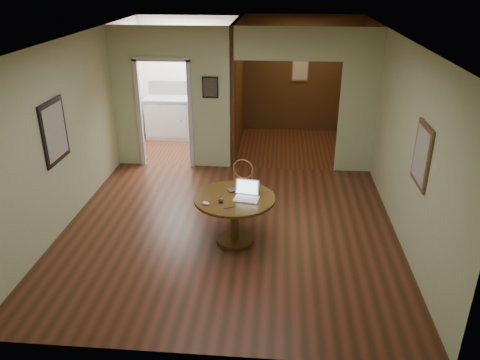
# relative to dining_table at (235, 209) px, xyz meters

# --- Properties ---
(floor) EXTENTS (5.00, 5.00, 0.00)m
(floor) POSITION_rel_dining_table_xyz_m (-0.12, 0.28, -0.53)
(floor) COLOR #402212
(floor) RESTS_ON ground
(room_shell) EXTENTS (5.20, 7.50, 5.00)m
(room_shell) POSITION_rel_dining_table_xyz_m (-0.58, 3.38, 0.76)
(room_shell) COLOR silver
(room_shell) RESTS_ON ground
(dining_table) EXTENTS (1.14, 1.14, 0.71)m
(dining_table) POSITION_rel_dining_table_xyz_m (0.00, 0.00, 0.00)
(dining_table) COLOR brown
(dining_table) RESTS_ON ground
(chair) EXTENTS (0.44, 0.44, 0.88)m
(chair) POSITION_rel_dining_table_xyz_m (0.02, 0.94, -0.04)
(chair) COLOR #9C6037
(chair) RESTS_ON ground
(open_laptop) EXTENTS (0.37, 0.34, 0.24)m
(open_laptop) POSITION_rel_dining_table_xyz_m (0.17, 0.01, 0.25)
(open_laptop) COLOR white
(open_laptop) RESTS_ON dining_table
(closed_laptop) EXTENTS (0.37, 0.32, 0.02)m
(closed_laptop) POSITION_rel_dining_table_xyz_m (0.06, 0.20, 0.20)
(closed_laptop) COLOR #BCBCC1
(closed_laptop) RESTS_ON dining_table
(mouse) EXTENTS (0.13, 0.09, 0.05)m
(mouse) POSITION_rel_dining_table_xyz_m (-0.36, -0.26, 0.21)
(mouse) COLOR white
(mouse) RESTS_ON dining_table
(wine_glass) EXTENTS (0.08, 0.08, 0.09)m
(wine_glass) POSITION_rel_dining_table_xyz_m (-0.17, -0.19, 0.23)
(wine_glass) COLOR white
(wine_glass) RESTS_ON dining_table
(pen) EXTENTS (0.14, 0.08, 0.01)m
(pen) POSITION_rel_dining_table_xyz_m (-0.04, -0.33, 0.19)
(pen) COLOR #0C1058
(pen) RESTS_ON dining_table
(kitchen_cabinet) EXTENTS (2.06, 0.60, 0.94)m
(kitchen_cabinet) POSITION_rel_dining_table_xyz_m (-1.47, 4.48, -0.05)
(kitchen_cabinet) COLOR silver
(kitchen_cabinet) RESTS_ON ground
(grocery_bag) EXTENTS (0.42, 0.39, 0.33)m
(grocery_bag) POSITION_rel_dining_table_xyz_m (-1.09, 4.48, 0.58)
(grocery_bag) COLOR beige
(grocery_bag) RESTS_ON kitchen_cabinet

